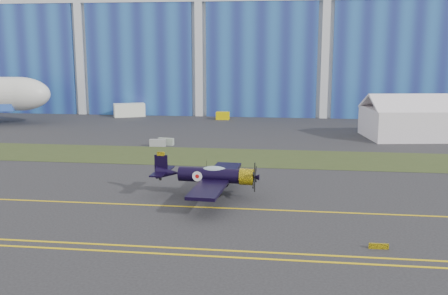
# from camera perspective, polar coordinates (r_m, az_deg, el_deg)

# --- Properties ---
(ground) EXTENTS (260.00, 260.00, 0.00)m
(ground) POSITION_cam_1_polar(r_m,az_deg,el_deg) (48.02, -12.98, -4.15)
(ground) COLOR #2F2F31
(ground) RESTS_ON ground
(grass_median) EXTENTS (260.00, 10.00, 0.02)m
(grass_median) POSITION_cam_1_polar(r_m,az_deg,el_deg) (60.97, -8.45, -0.79)
(grass_median) COLOR #475128
(grass_median) RESTS_ON ground
(hangar) EXTENTS (220.00, 45.70, 30.00)m
(hangar) POSITION_cam_1_polar(r_m,az_deg,el_deg) (116.42, -0.78, 12.20)
(hangar) COLOR silver
(hangar) RESTS_ON ground
(taxiway_centreline) EXTENTS (200.00, 0.20, 0.02)m
(taxiway_centreline) POSITION_cam_1_polar(r_m,az_deg,el_deg) (43.54, -15.26, -5.79)
(taxiway_centreline) COLOR yellow
(taxiway_centreline) RESTS_ON ground
(edge_line_near) EXTENTS (80.00, 0.20, 0.02)m
(edge_line_near) POSITION_cam_1_polar(r_m,az_deg,el_deg) (35.44, -21.20, -10.02)
(edge_line_near) COLOR yellow
(edge_line_near) RESTS_ON ground
(edge_line_far) EXTENTS (80.00, 0.20, 0.02)m
(edge_line_far) POSITION_cam_1_polar(r_m,az_deg,el_deg) (36.26, -20.44, -9.49)
(edge_line_far) COLOR yellow
(edge_line_far) RESTS_ON ground
(guard_board_right) EXTENTS (1.20, 0.15, 0.35)m
(guard_board_right) POSITION_cam_1_polar(r_m,az_deg,el_deg) (34.09, 16.48, -10.25)
(guard_board_right) COLOR yellow
(guard_board_right) RESTS_ON ground
(warbird) EXTENTS (10.54, 12.45, 3.52)m
(warbird) POSITION_cam_1_polar(r_m,az_deg,el_deg) (43.04, -1.54, -3.02)
(warbird) COLOR black
(warbird) RESTS_ON ground
(tent) EXTENTS (14.39, 11.49, 6.07)m
(tent) POSITION_cam_1_polar(r_m,az_deg,el_deg) (76.00, 20.07, 3.26)
(tent) COLOR white
(tent) RESTS_ON ground
(shipping_container) EXTENTS (5.81, 4.23, 2.34)m
(shipping_container) POSITION_cam_1_polar(r_m,az_deg,el_deg) (95.38, -10.27, 4.03)
(shipping_container) COLOR white
(shipping_container) RESTS_ON ground
(tug) EXTENTS (2.26, 1.44, 1.30)m
(tug) POSITION_cam_1_polar(r_m,az_deg,el_deg) (90.08, -0.14, 3.48)
(tug) COLOR #E1CA00
(tug) RESTS_ON ground
(barrier_a) EXTENTS (2.07, 0.90, 0.90)m
(barrier_a) POSITION_cam_1_polar(r_m,az_deg,el_deg) (66.74, -6.34, 0.64)
(barrier_a) COLOR #929F91
(barrier_a) RESTS_ON ground
(barrier_b) EXTENTS (2.05, 0.82, 0.90)m
(barrier_b) POSITION_cam_1_polar(r_m,az_deg,el_deg) (65.97, -7.23, 0.50)
(barrier_b) COLOR gray
(barrier_b) RESTS_ON ground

